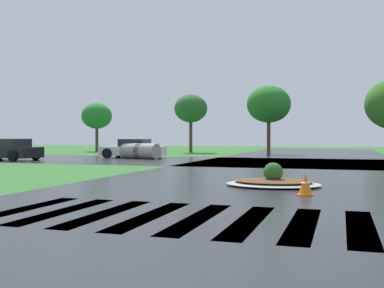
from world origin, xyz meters
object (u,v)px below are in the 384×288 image
median_island (273,181)px  drainage_pipe_stack (140,151)px  traffic_cone (305,185)px  car_silver_hatch (6,150)px  car_white_sedan (133,149)px

median_island → drainage_pipe_stack: (-10.28, 13.72, 0.36)m
drainage_pipe_stack → traffic_cone: size_ratio=5.00×
car_silver_hatch → car_white_sedan: 7.78m
car_silver_hatch → drainage_pipe_stack: bearing=-143.0°
car_white_sedan → traffic_cone: (12.25, -16.56, -0.31)m
median_island → traffic_cone: 2.18m
median_island → traffic_cone: size_ratio=4.98×
car_silver_hatch → car_white_sedan: (5.99, 4.96, -0.04)m
car_white_sedan → traffic_cone: bearing=123.7°
median_island → car_white_sedan: (-11.20, 14.66, 0.44)m
car_white_sedan → drainage_pipe_stack: (0.92, -0.94, -0.08)m
drainage_pipe_stack → traffic_cone: (11.33, -15.62, -0.23)m
car_silver_hatch → traffic_cone: size_ratio=8.31×
median_island → car_silver_hatch: bearing=150.6°
median_island → car_silver_hatch: size_ratio=0.60×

